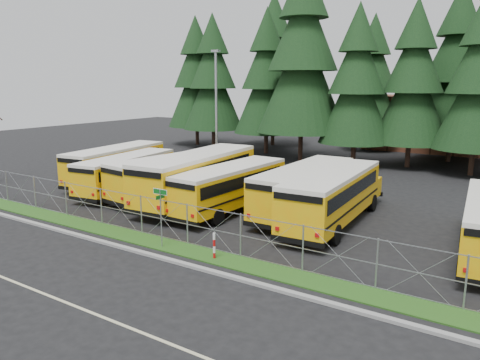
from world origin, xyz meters
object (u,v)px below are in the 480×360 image
(bus_2, at_px, (175,177))
(bus_4, at_px, (234,188))
(bus_5, at_px, (307,190))
(light_standard, at_px, (216,107))
(bus_3, at_px, (201,178))
(bus_0, at_px, (119,165))
(bus_1, at_px, (130,174))
(bus_6, at_px, (334,198))
(street_sign, at_px, (161,205))
(striped_bollard, at_px, (214,246))

(bus_2, bearing_deg, bus_4, 0.28)
(bus_5, distance_m, light_standard, 14.76)
(bus_3, xyz_separation_m, bus_4, (2.86, -0.50, -0.23))
(bus_4, bearing_deg, bus_2, 174.69)
(bus_0, height_order, bus_3, bus_3)
(light_standard, bearing_deg, bus_5, -32.26)
(bus_1, distance_m, bus_6, 14.86)
(bus_0, distance_m, street_sign, 15.40)
(bus_2, distance_m, bus_3, 2.34)
(bus_1, xyz_separation_m, bus_4, (8.76, -0.01, 0.06))
(bus_0, bearing_deg, bus_4, -15.83)
(bus_4, xyz_separation_m, light_standard, (-8.00, 9.29, 4.14))
(street_sign, bearing_deg, bus_4, 96.61)
(bus_1, xyz_separation_m, light_standard, (0.76, 9.28, 4.20))
(bus_4, distance_m, striped_bollard, 8.03)
(bus_6, bearing_deg, bus_2, 176.79)
(bus_2, bearing_deg, street_sign, -45.23)
(bus_3, distance_m, striped_bollard, 10.09)
(bus_1, bearing_deg, bus_0, 141.77)
(bus_2, height_order, striped_bollard, bus_2)
(bus_2, relative_size, street_sign, 3.75)
(bus_5, bearing_deg, bus_1, -173.12)
(striped_bollard, bearing_deg, bus_0, 150.31)
(bus_3, relative_size, light_standard, 1.20)
(light_standard, bearing_deg, street_sign, -61.86)
(bus_2, bearing_deg, striped_bollard, -33.46)
(bus_0, xyz_separation_m, bus_3, (8.82, -1.23, 0.21))
(bus_1, relative_size, light_standard, 0.98)
(bus_1, bearing_deg, street_sign, -44.71)
(bus_6, relative_size, street_sign, 3.99)
(bus_6, xyz_separation_m, light_standard, (-14.08, 8.59, 4.03))
(bus_2, xyz_separation_m, bus_6, (11.27, 0.07, 0.09))
(bus_3, bearing_deg, light_standard, 115.68)
(bus_1, distance_m, bus_4, 8.76)
(bus_6, bearing_deg, street_sign, -127.05)
(bus_5, distance_m, bus_6, 2.32)
(bus_1, relative_size, bus_3, 0.82)
(bus_3, height_order, bus_5, bus_3)
(bus_5, bearing_deg, bus_6, -26.64)
(bus_3, relative_size, striped_bollard, 10.16)
(bus_0, xyz_separation_m, light_standard, (3.68, 7.57, 4.11))
(bus_6, bearing_deg, bus_3, 177.82)
(bus_0, xyz_separation_m, bus_1, (2.92, -1.72, -0.09))
(bus_6, distance_m, striped_bollard, 8.16)
(light_standard, bearing_deg, bus_1, -94.71)
(bus_1, distance_m, street_sign, 12.04)
(bus_6, bearing_deg, striped_bollard, -110.32)
(light_standard, bearing_deg, bus_3, -59.72)
(bus_4, xyz_separation_m, striped_bollard, (3.75, -7.07, -0.76))
(bus_0, distance_m, light_standard, 9.36)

